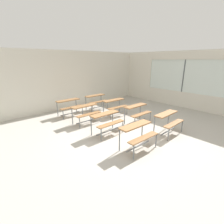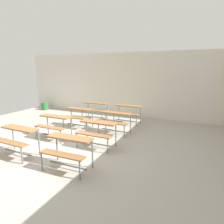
{
  "view_description": "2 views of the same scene",
  "coord_description": "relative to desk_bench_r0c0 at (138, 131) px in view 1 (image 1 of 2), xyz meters",
  "views": [
    {
      "loc": [
        -3.87,
        -3.61,
        2.54
      ],
      "look_at": [
        0.39,
        1.14,
        0.49
      ],
      "focal_mm": 26.25,
      "sensor_mm": 36.0,
      "label": 1
    },
    {
      "loc": [
        3.81,
        -4.18,
        2.27
      ],
      "look_at": [
        1.16,
        1.66,
        0.81
      ],
      "focal_mm": 30.73,
      "sensor_mm": 36.0,
      "label": 2
    }
  ],
  "objects": [
    {
      "name": "desk_bench_r2c1",
      "position": [
        1.61,
        2.72,
        0.0
      ],
      "size": [
        1.13,
        0.64,
        0.74
      ],
      "rotation": [
        0.0,
        0.0,
        -0.05
      ],
      "color": "olive",
      "rests_on": "ground"
    },
    {
      "name": "ground",
      "position": [
        0.42,
        0.89,
        -0.59
      ],
      "size": [
        10.0,
        9.0,
        0.05
      ],
      "primitive_type": "cube",
      "color": "#ADA89E"
    },
    {
      "name": "desk_bench_r1c1",
      "position": [
        1.63,
        1.37,
        0.0
      ],
      "size": [
        1.1,
        0.59,
        0.74
      ],
      "rotation": [
        0.0,
        0.0,
        -0.0
      ],
      "color": "olive",
      "rests_on": "ground"
    },
    {
      "name": "desk_bench_r0c0",
      "position": [
        0.0,
        0.0,
        0.0
      ],
      "size": [
        1.11,
        0.62,
        0.74
      ],
      "rotation": [
        0.0,
        0.0,
        -0.03
      ],
      "color": "olive",
      "rests_on": "ground"
    },
    {
      "name": "desk_bench_r1c0",
      "position": [
        0.01,
        1.41,
        0.0
      ],
      "size": [
        1.1,
        0.59,
        0.74
      ],
      "rotation": [
        0.0,
        0.0,
        0.0
      ],
      "color": "olive",
      "rests_on": "ground"
    },
    {
      "name": "wall_back",
      "position": [
        0.42,
        5.39,
        0.94
      ],
      "size": [
        10.0,
        0.12,
        3.0
      ],
      "primitive_type": "cube",
      "color": "silver",
      "rests_on": "ground"
    },
    {
      "name": "desk_bench_r0c1",
      "position": [
        1.64,
        -0.03,
        0.0
      ],
      "size": [
        1.12,
        0.62,
        0.74
      ],
      "rotation": [
        0.0,
        0.0,
        0.03
      ],
      "color": "olive",
      "rests_on": "ground"
    },
    {
      "name": "wall_right",
      "position": [
        5.42,
        0.76,
        0.88
      ],
      "size": [
        0.12,
        9.0,
        3.0
      ],
      "color": "silver",
      "rests_on": "ground"
    },
    {
      "name": "desk_bench_r3c0",
      "position": [
        0.01,
        4.14,
        0.0
      ],
      "size": [
        1.11,
        0.61,
        0.74
      ],
      "rotation": [
        0.0,
        0.0,
        0.02
      ],
      "color": "olive",
      "rests_on": "ground"
    },
    {
      "name": "desk_bench_r3c1",
      "position": [
        1.58,
        4.14,
        0.0
      ],
      "size": [
        1.11,
        0.61,
        0.74
      ],
      "rotation": [
        0.0,
        0.0,
        -0.02
      ],
      "color": "olive",
      "rests_on": "ground"
    },
    {
      "name": "desk_bench_r2c0",
      "position": [
        0.03,
        2.77,
        0.0
      ],
      "size": [
        1.1,
        0.6,
        0.74
      ],
      "rotation": [
        0.0,
        0.0,
        0.01
      ],
      "color": "olive",
      "rests_on": "ground"
    }
  ]
}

